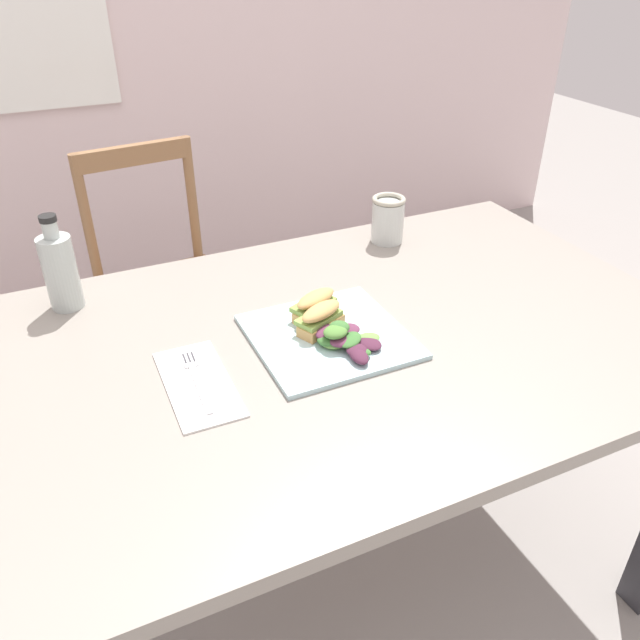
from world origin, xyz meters
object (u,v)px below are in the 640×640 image
object	(u,v)px
sandwich_half_back	(315,305)
mason_jar_iced_tea	(388,222)
dining_table	(342,379)
bottle_cold_brew	(61,275)
sandwich_half_front	(321,318)
fork_on_napkin	(196,376)
plate_lunch	(329,336)
chair_wooden_far	(165,287)

from	to	relation	value
sandwich_half_back	mason_jar_iced_tea	bearing A→B (deg)	40.31
dining_table	bottle_cold_brew	distance (m)	0.62
sandwich_half_front	bottle_cold_brew	bearing A→B (deg)	143.52
fork_on_napkin	plate_lunch	bearing A→B (deg)	3.77
plate_lunch	sandwich_half_back	xyz separation A→B (m)	(0.00, 0.07, 0.03)
mason_jar_iced_tea	plate_lunch	bearing A→B (deg)	-133.62
chair_wooden_far	sandwich_half_back	bearing A→B (deg)	-78.97
chair_wooden_far	sandwich_half_back	xyz separation A→B (m)	(0.16, -0.81, 0.33)
plate_lunch	sandwich_half_front	world-z (taller)	sandwich_half_front
chair_wooden_far	mason_jar_iced_tea	bearing A→B (deg)	-47.76
plate_lunch	fork_on_napkin	size ratio (longest dim) A/B	1.56
mason_jar_iced_tea	fork_on_napkin	bearing A→B (deg)	-148.76
chair_wooden_far	plate_lunch	bearing A→B (deg)	-80.01
sandwich_half_front	sandwich_half_back	xyz separation A→B (m)	(0.01, 0.05, 0.00)
dining_table	plate_lunch	size ratio (longest dim) A/B	4.92
dining_table	chair_wooden_far	xyz separation A→B (m)	(-0.19, 0.88, -0.18)
chair_wooden_far	plate_lunch	xyz separation A→B (m)	(0.16, -0.88, 0.30)
chair_wooden_far	plate_lunch	size ratio (longest dim) A/B	3.00
plate_lunch	bottle_cold_brew	bearing A→B (deg)	142.35
sandwich_half_back	bottle_cold_brew	world-z (taller)	bottle_cold_brew
plate_lunch	mason_jar_iced_tea	bearing A→B (deg)	46.38
dining_table	sandwich_half_front	xyz separation A→B (m)	(-0.04, 0.01, 0.15)
bottle_cold_brew	chair_wooden_far	bearing A→B (deg)	61.39
mason_jar_iced_tea	sandwich_half_back	bearing A→B (deg)	-139.69
chair_wooden_far	sandwich_half_back	distance (m)	0.89
fork_on_napkin	mason_jar_iced_tea	bearing A→B (deg)	31.24
sandwich_half_back	fork_on_napkin	xyz separation A→B (m)	(-0.27, -0.09, -0.03)
plate_lunch	sandwich_half_back	size ratio (longest dim) A/B	2.67
bottle_cold_brew	mason_jar_iced_tea	xyz separation A→B (m)	(0.78, 0.00, -0.02)
chair_wooden_far	mason_jar_iced_tea	world-z (taller)	chair_wooden_far
fork_on_napkin	bottle_cold_brew	distance (m)	0.41
sandwich_half_back	sandwich_half_front	bearing A→B (deg)	-102.62
dining_table	sandwich_half_back	size ratio (longest dim) A/B	13.16
plate_lunch	sandwich_half_front	distance (m)	0.04
plate_lunch	sandwich_half_back	distance (m)	0.08
sandwich_half_back	chair_wooden_far	bearing A→B (deg)	101.03
fork_on_napkin	chair_wooden_far	bearing A→B (deg)	82.68
dining_table	mason_jar_iced_tea	distance (m)	0.48
sandwich_half_back	mason_jar_iced_tea	xyz separation A→B (m)	(0.33, 0.28, 0.01)
dining_table	bottle_cold_brew	size ratio (longest dim) A/B	6.96
sandwich_half_front	mason_jar_iced_tea	world-z (taller)	mason_jar_iced_tea
dining_table	chair_wooden_far	world-z (taller)	chair_wooden_far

